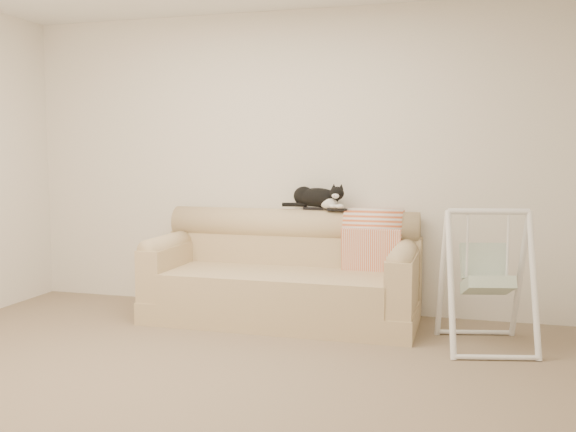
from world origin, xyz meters
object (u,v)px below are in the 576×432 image
object	(u,v)px
baby_swing	(486,278)
remote_b	(337,210)
remote_a	(314,208)
sofa	(284,277)
tuxedo_cat	(317,197)

from	to	relation	value
baby_swing	remote_b	bearing A→B (deg)	154.69
remote_a	sofa	bearing A→B (deg)	-128.20
sofa	remote_b	xyz separation A→B (m)	(0.41, 0.20, 0.56)
remote_a	baby_swing	world-z (taller)	baby_swing
remote_b	baby_swing	world-z (taller)	baby_swing
sofa	tuxedo_cat	size ratio (longest dim) A/B	3.96
remote_b	tuxedo_cat	xyz separation A→B (m)	(-0.19, 0.06, 0.10)
sofa	remote_a	xyz separation A→B (m)	(0.19, 0.25, 0.56)
tuxedo_cat	sofa	bearing A→B (deg)	-130.76
tuxedo_cat	remote_b	bearing A→B (deg)	-17.73
sofa	remote_a	distance (m)	0.64
baby_swing	tuxedo_cat	bearing A→B (deg)	155.67
remote_a	remote_b	xyz separation A→B (m)	(0.21, -0.05, -0.00)
remote_a	remote_b	world-z (taller)	remote_a
sofa	remote_a	world-z (taller)	remote_a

